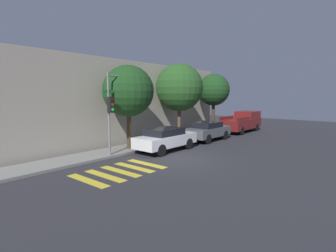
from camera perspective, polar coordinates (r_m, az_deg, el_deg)
ground_plane at (r=14.64m, az=2.22°, el=-7.43°), size 60.00×60.00×0.00m
sidewalk at (r=17.49m, az=-8.97°, el=-4.94°), size 26.00×2.12×0.14m
building_row at (r=20.71m, az=-17.34°, el=4.91°), size 26.00×6.00×6.07m
crosswalk at (r=12.76m, az=-10.37°, el=-9.66°), size 3.99×2.60×0.00m
traffic_light_pole at (r=15.51m, az=-11.07°, el=5.56°), size 2.68×0.56×4.83m
sedan_near_corner at (r=16.86m, az=-0.48°, el=-2.77°), size 4.50×1.79×1.48m
sedan_middle at (r=20.99m, az=8.59°, el=-0.95°), size 4.31×1.88×1.49m
pickup_truck at (r=26.77m, az=15.89°, el=0.92°), size 5.57×1.96×1.97m
tree_near_corner at (r=16.91m, az=-8.65°, el=7.50°), size 3.26×3.26×5.48m
tree_midblock at (r=20.86m, az=2.49°, el=8.36°), size 3.73×3.73×6.06m
tree_far_end at (r=25.32m, az=9.90°, el=7.72°), size 3.00×3.00×5.59m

